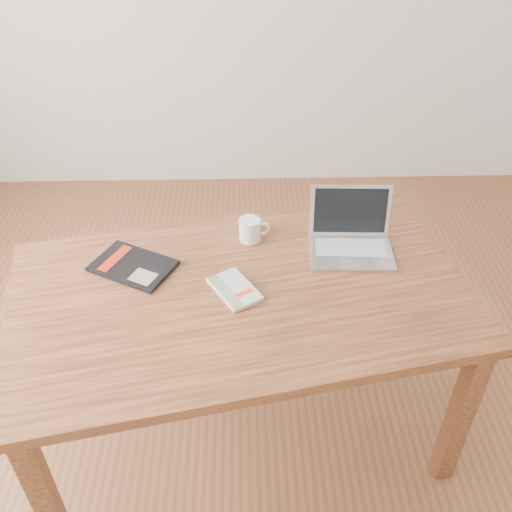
{
  "coord_description": "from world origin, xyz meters",
  "views": [
    {
      "loc": [
        0.06,
        -1.4,
        2.02
      ],
      "look_at": [
        0.1,
        0.07,
        0.85
      ],
      "focal_mm": 40.0,
      "sensor_mm": 36.0,
      "label": 1
    }
  ],
  "objects_px": {
    "black_guidebook": "(133,266)",
    "laptop": "(351,237)",
    "coffee_mug": "(251,229)",
    "desk": "(242,310)",
    "white_guidebook": "(235,289)"
  },
  "relations": [
    {
      "from": "black_guidebook",
      "to": "laptop",
      "type": "relative_size",
      "value": 1.08
    },
    {
      "from": "black_guidebook",
      "to": "laptop",
      "type": "xyz_separation_m",
      "value": [
        0.78,
        0.1,
        0.04
      ]
    },
    {
      "from": "desk",
      "to": "coffee_mug",
      "type": "xyz_separation_m",
      "value": [
        0.04,
        0.29,
        0.13
      ]
    },
    {
      "from": "desk",
      "to": "coffee_mug",
      "type": "height_order",
      "value": "coffee_mug"
    },
    {
      "from": "white_guidebook",
      "to": "desk",
      "type": "bearing_deg",
      "value": -31.32
    },
    {
      "from": "desk",
      "to": "black_guidebook",
      "type": "bearing_deg",
      "value": 149.25
    },
    {
      "from": "coffee_mug",
      "to": "black_guidebook",
      "type": "bearing_deg",
      "value": -165.21
    },
    {
      "from": "black_guidebook",
      "to": "laptop",
      "type": "height_order",
      "value": "laptop"
    },
    {
      "from": "black_guidebook",
      "to": "coffee_mug",
      "type": "relative_size",
      "value": 2.81
    },
    {
      "from": "desk",
      "to": "laptop",
      "type": "height_order",
      "value": "laptop"
    },
    {
      "from": "desk",
      "to": "white_guidebook",
      "type": "bearing_deg",
      "value": 168.37
    },
    {
      "from": "laptop",
      "to": "coffee_mug",
      "type": "height_order",
      "value": "laptop"
    },
    {
      "from": "white_guidebook",
      "to": "black_guidebook",
      "type": "distance_m",
      "value": 0.38
    },
    {
      "from": "black_guidebook",
      "to": "coffee_mug",
      "type": "height_order",
      "value": "coffee_mug"
    },
    {
      "from": "desk",
      "to": "white_guidebook",
      "type": "distance_m",
      "value": 0.1
    }
  ]
}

